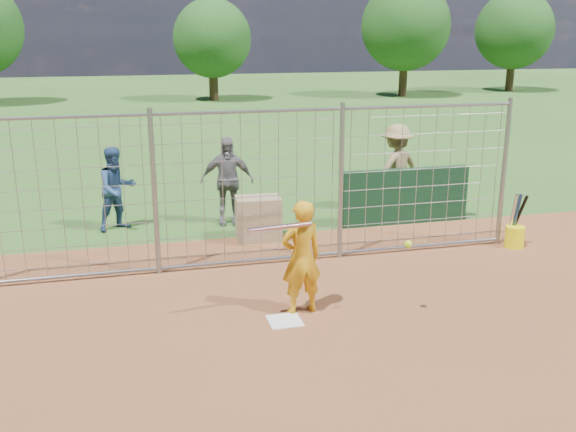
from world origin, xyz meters
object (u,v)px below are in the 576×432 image
object	(u,v)px
bystander_b	(227,181)
bystander_c	(396,168)
equipment_bin	(258,219)
batter	(301,258)
bystander_a	(117,189)
bucket_with_bats	(515,234)

from	to	relation	value
bystander_b	bystander_c	size ratio (longest dim) A/B	0.95
bystander_c	equipment_bin	size ratio (longest dim) A/B	2.31
batter	bystander_a	world-z (taller)	bystander_a
bystander_a	batter	bearing A→B (deg)	-87.26
batter	bystander_a	distance (m)	5.12
bystander_c	equipment_bin	world-z (taller)	bystander_c
bystander_c	equipment_bin	bearing A→B (deg)	-1.10
equipment_bin	bystander_a	bearing A→B (deg)	156.85
bystander_a	bystander_c	world-z (taller)	bystander_c
bystander_a	bucket_with_bats	size ratio (longest dim) A/B	1.64
bystander_a	bystander_c	xyz separation A→B (m)	(5.67, -0.09, 0.12)
batter	bucket_with_bats	xyz separation A→B (m)	(4.39, 1.71, -0.54)
bystander_a	bystander_c	bearing A→B (deg)	-25.98
bystander_a	bucket_with_bats	xyz separation A→B (m)	(6.78, -2.82, -0.55)
bystander_c	bucket_with_bats	world-z (taller)	bystander_c
batter	bystander_c	size ratio (longest dim) A/B	0.85
equipment_bin	batter	bearing A→B (deg)	-87.10
bystander_b	bucket_with_bats	size ratio (longest dim) A/B	1.80
bystander_c	bystander_b	bearing A→B (deg)	-20.66
bucket_with_bats	bystander_c	bearing A→B (deg)	112.12
bystander_b	equipment_bin	size ratio (longest dim) A/B	2.19
equipment_bin	bucket_with_bats	size ratio (longest dim) A/B	0.82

